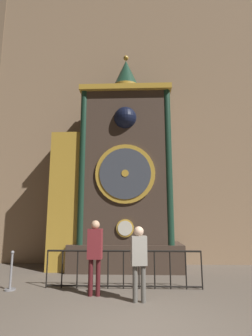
{
  "coord_description": "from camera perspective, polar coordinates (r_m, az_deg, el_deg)",
  "views": [
    {
      "loc": [
        -0.0,
        -4.44,
        1.83
      ],
      "look_at": [
        -0.36,
        5.17,
        3.61
      ],
      "focal_mm": 28.0,
      "sensor_mm": 36.0,
      "label": 1
    }
  ],
  "objects": [
    {
      "name": "clock_tower",
      "position": [
        9.72,
        -1.95,
        -1.71
      ],
      "size": [
        4.64,
        1.84,
        8.25
      ],
      "color": "#423328",
      "rests_on": "ground_plane"
    },
    {
      "name": "visitor_far",
      "position": [
        6.15,
        2.85,
        -18.5
      ],
      "size": [
        0.37,
        0.27,
        1.61
      ],
      "rotation": [
        0.0,
        0.0,
        0.16
      ],
      "color": "#58554F",
      "rests_on": "ground_plane"
    },
    {
      "name": "railing_fence",
      "position": [
        7.31,
        -0.53,
        -20.79
      ],
      "size": [
        4.08,
        0.05,
        0.96
      ],
      "color": "black",
      "rests_on": "ground_plane"
    },
    {
      "name": "visitor_near",
      "position": [
        6.64,
        -6.77,
        -17.21
      ],
      "size": [
        0.35,
        0.24,
        1.74
      ],
      "rotation": [
        0.0,
        0.0,
        -0.06
      ],
      "color": "#461518",
      "rests_on": "ground_plane"
    },
    {
      "name": "stanchion_post",
      "position": [
        7.79,
        -23.8,
        -20.95
      ],
      "size": [
        0.28,
        0.28,
        0.96
      ],
      "color": "gray",
      "rests_on": "ground_plane"
    },
    {
      "name": "cathedral_back_wall",
      "position": [
        12.17,
        1.58,
        16.6
      ],
      "size": [
        24.0,
        0.32,
        14.76
      ],
      "color": "#997A5B",
      "rests_on": "ground_plane"
    }
  ]
}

